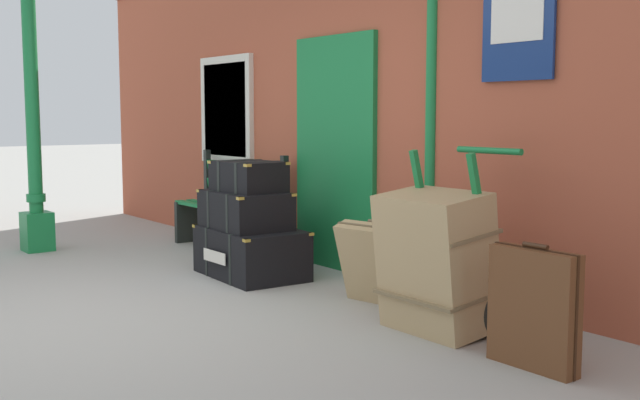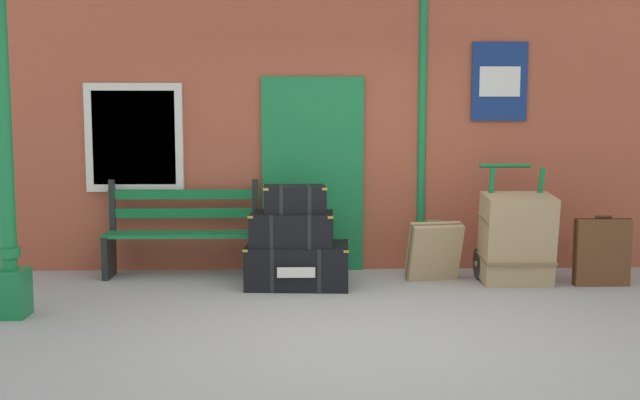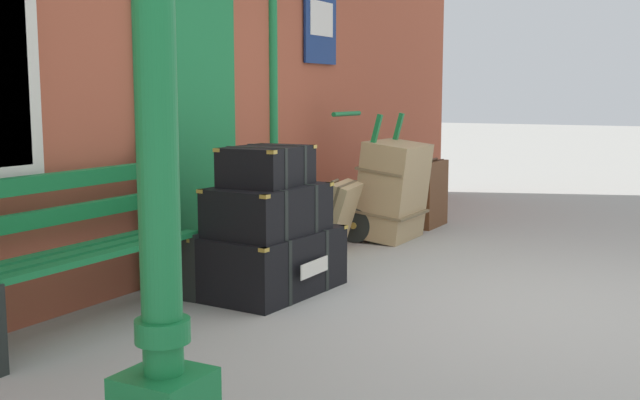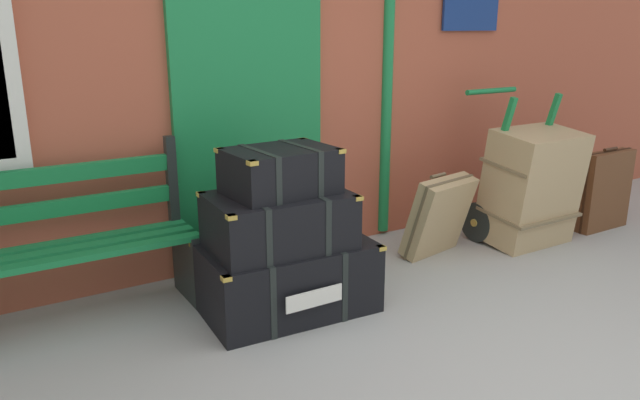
{
  "view_description": "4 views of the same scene",
  "coord_description": "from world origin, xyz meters",
  "views": [
    {
      "loc": [
        5.16,
        -1.87,
        1.4
      ],
      "look_at": [
        0.36,
        1.75,
        0.73
      ],
      "focal_mm": 43.41,
      "sensor_mm": 36.0,
      "label": 1
    },
    {
      "loc": [
        -0.45,
        -5.67,
        1.67
      ],
      "look_at": [
        -0.25,
        1.74,
        0.85
      ],
      "focal_mm": 42.03,
      "sensor_mm": 36.0,
      "label": 2
    },
    {
      "loc": [
        -4.86,
        -1.14,
        1.35
      ],
      "look_at": [
        0.25,
        1.64,
        0.55
      ],
      "focal_mm": 43.49,
      "sensor_mm": 36.0,
      "label": 3
    },
    {
      "loc": [
        -2.08,
        -1.38,
        1.67
      ],
      "look_at": [
        -0.06,
        1.92,
        0.56
      ],
      "focal_mm": 34.11,
      "sensor_mm": 36.0,
      "label": 4
    }
  ],
  "objects": [
    {
      "name": "steamer_trunk_middle",
      "position": [
        -0.53,
        1.61,
        0.58
      ],
      "size": [
        0.84,
        0.6,
        0.33
      ],
      "color": "black",
      "rests_on": "steamer_trunk_base"
    },
    {
      "name": "lamp_post",
      "position": [
        -2.88,
        0.55,
        1.06
      ],
      "size": [
        0.28,
        0.28,
        2.82
      ],
      "color": "#197A3D",
      "rests_on": "ground"
    },
    {
      "name": "suitcase_tan",
      "position": [
        0.92,
        1.83,
        0.31
      ],
      "size": [
        0.58,
        0.41,
        0.63
      ],
      "color": "tan",
      "rests_on": "ground"
    },
    {
      "name": "steamer_trunk_top",
      "position": [
        -0.5,
        1.63,
        0.87
      ],
      "size": [
        0.63,
        0.48,
        0.27
      ],
      "color": "black",
      "rests_on": "steamer_trunk_middle"
    },
    {
      "name": "platform_bench",
      "position": [
        -1.69,
        2.16,
        0.44
      ],
      "size": [
        1.6,
        0.43,
        1.01
      ],
      "color": "#197A3D",
      "rests_on": "ground"
    },
    {
      "name": "suitcase_olive",
      "position": [
        2.55,
        1.58,
        0.34
      ],
      "size": [
        0.55,
        0.13,
        0.71
      ],
      "color": "brown",
      "rests_on": "ground"
    },
    {
      "name": "steamer_trunk_base",
      "position": [
        -0.47,
        1.63,
        0.21
      ],
      "size": [
        1.05,
        0.71,
        0.43
      ],
      "color": "black",
      "rests_on": "ground"
    },
    {
      "name": "porters_trolley",
      "position": [
        1.71,
        1.84,
        0.27
      ],
      "size": [
        0.71,
        0.67,
        1.18
      ],
      "color": "black",
      "rests_on": "ground"
    },
    {
      "name": "ground_plane",
      "position": [
        0.0,
        0.0,
        0.0
      ],
      "size": [
        60.0,
        60.0,
        0.0
      ],
      "primitive_type": "plane",
      "color": "#A3A099"
    },
    {
      "name": "large_brown_trunk",
      "position": [
        1.71,
        1.66,
        0.46
      ],
      "size": [
        0.7,
        0.54,
        0.92
      ],
      "color": "tan",
      "rests_on": "ground"
    },
    {
      "name": "brick_facade",
      "position": [
        -0.02,
        2.6,
        1.6
      ],
      "size": [
        10.4,
        0.35,
        3.2
      ],
      "color": "#AD5138",
      "rests_on": "ground"
    }
  ]
}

